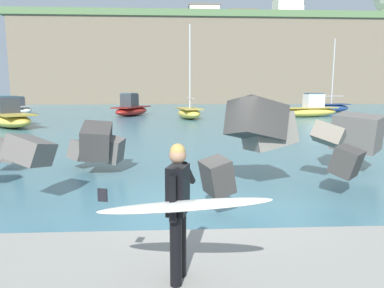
{
  "coord_description": "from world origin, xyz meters",
  "views": [
    {
      "loc": [
        -0.8,
        -7.67,
        2.66
      ],
      "look_at": [
        -0.38,
        0.5,
        1.4
      ],
      "focal_mm": 33.11,
      "sensor_mm": 36.0,
      "label": 1
    }
  ],
  "objects": [
    {
      "name": "boat_near_left",
      "position": [
        -17.6,
        31.77,
        0.64
      ],
      "size": [
        4.31,
        4.11,
        1.96
      ],
      "color": "beige",
      "rests_on": "ground"
    },
    {
      "name": "station_building_annex",
      "position": [
        26.21,
        75.87,
        19.33
      ],
      "size": [
        4.44,
        5.96,
        4.78
      ],
      "color": "beige",
      "rests_on": "headland_bluff"
    },
    {
      "name": "mooring_buoy_middle",
      "position": [
        14.0,
        34.91,
        0.22
      ],
      "size": [
        0.44,
        0.44,
        0.44
      ],
      "color": "yellow",
      "rests_on": "ground"
    },
    {
      "name": "ground_plane",
      "position": [
        0.0,
        0.0,
        0.0
      ],
      "size": [
        400.0,
        400.0,
        0.0
      ],
      "primitive_type": "plane",
      "color": "#42707F"
    },
    {
      "name": "boat_mid_right",
      "position": [
        -5.17,
        29.16,
        0.72
      ],
      "size": [
        4.0,
        5.9,
        2.34
      ],
      "color": "maroon",
      "rests_on": "ground"
    },
    {
      "name": "boat_mid_centre",
      "position": [
        17.34,
        33.17,
        0.59
      ],
      "size": [
        5.48,
        2.69,
        8.46
      ],
      "color": "navy",
      "rests_on": "ground"
    },
    {
      "name": "boat_mid_left",
      "position": [
        0.61,
        25.03,
        0.58
      ],
      "size": [
        2.71,
        4.63,
        8.4
      ],
      "color": "#EAC64C",
      "rests_on": "ground"
    },
    {
      "name": "station_building_west",
      "position": [
        15.92,
        82.14,
        19.29
      ],
      "size": [
        6.82,
        7.3,
        4.69
      ],
      "color": "silver",
      "rests_on": "headland_bluff"
    },
    {
      "name": "boat_near_centre",
      "position": [
        -12.61,
        18.3,
        0.72
      ],
      "size": [
        5.64,
        6.1,
        2.23
      ],
      "color": "#EAC64C",
      "rests_on": "ground"
    },
    {
      "name": "surfer_with_board",
      "position": [
        -0.75,
        -3.56,
        1.28
      ],
      "size": [
        2.11,
        1.4,
        1.78
      ],
      "color": "black",
      "rests_on": "walkway_path"
    },
    {
      "name": "station_building_east",
      "position": [
        24.43,
        72.88,
        20.13
      ],
      "size": [
        5.7,
        5.44,
        6.36
      ],
      "color": "silver",
      "rests_on": "headland_bluff"
    },
    {
      "name": "breakwater_jetty",
      "position": [
        0.79,
        1.75,
        1.09
      ],
      "size": [
        32.34,
        7.44,
        2.55
      ],
      "color": "gray",
      "rests_on": "ground"
    },
    {
      "name": "boat_near_right",
      "position": [
        12.67,
        26.74,
        0.73
      ],
      "size": [
        6.57,
        3.3,
        2.35
      ],
      "color": "#EAC64C",
      "rests_on": "ground"
    },
    {
      "name": "mooring_buoy_inner",
      "position": [
        7.27,
        36.11,
        0.22
      ],
      "size": [
        0.44,
        0.44,
        0.44
      ],
      "color": "#E54C1E",
      "rests_on": "ground"
    },
    {
      "name": "station_building_central",
      "position": [
        6.93,
        84.42,
        20.19
      ],
      "size": [
        7.72,
        4.92,
        6.48
      ],
      "color": "silver",
      "rests_on": "headland_bluff"
    },
    {
      "name": "headland_bluff",
      "position": [
        20.4,
        75.47,
        8.49
      ],
      "size": [
        103.26,
        35.0,
        16.93
      ],
      "color": "#756651",
      "rests_on": "ground"
    }
  ]
}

